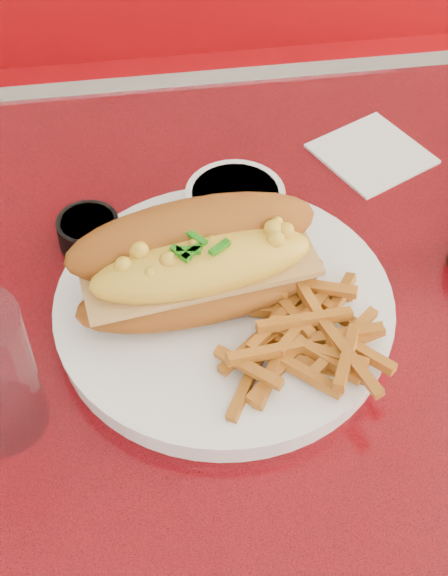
{
  "coord_description": "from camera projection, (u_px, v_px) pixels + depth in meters",
  "views": [
    {
      "loc": [
        -0.21,
        -0.45,
        1.35
      ],
      "look_at": [
        -0.14,
        0.02,
        0.81
      ],
      "focal_mm": 50.0,
      "sensor_mm": 36.0,
      "label": 1
    }
  ],
  "objects": [
    {
      "name": "fork",
      "position": [
        301.0,
        308.0,
        0.72
      ],
      "size": [
        0.02,
        0.17,
        0.0
      ],
      "rotation": [
        0.0,
        0.0,
        1.53
      ],
      "color": "silver",
      "rests_on": "dinner_plate"
    },
    {
      "name": "booth_bench_far",
      "position": [
        239.0,
        162.0,
        1.64
      ],
      "size": [
        1.2,
        0.51,
        0.9
      ],
      "color": "#A30A11",
      "rests_on": "ground"
    },
    {
      "name": "paper_napkin",
      "position": [
        372.0,
        154.0,
        0.9
      ],
      "size": [
        0.14,
        0.14,
        0.0
      ],
      "primitive_type": "cube",
      "rotation": [
        0.0,
        0.0,
        0.45
      ],
      "color": "white",
      "rests_on": "diner_table"
    },
    {
      "name": "fries_pile",
      "position": [
        295.0,
        330.0,
        0.68
      ],
      "size": [
        0.13,
        0.12,
        0.04
      ],
      "primitive_type": null,
      "rotation": [
        0.0,
        0.0,
        0.05
      ],
      "color": "orange",
      "rests_on": "dinner_plate"
    },
    {
      "name": "mac_hoagie",
      "position": [
        199.0,
        263.0,
        0.7
      ],
      "size": [
        0.24,
        0.14,
        0.1
      ],
      "rotation": [
        0.0,
        0.0,
        0.14
      ],
      "color": "#A1571A",
      "rests_on": "dinner_plate"
    },
    {
      "name": "gravy_ramekin",
      "position": [
        235.0,
        211.0,
        0.8
      ],
      "size": [
        0.11,
        0.11,
        0.05
      ],
      "rotation": [
        0.0,
        0.0,
        -0.14
      ],
      "color": "white",
      "rests_on": "diner_table"
    },
    {
      "name": "dinner_plate",
      "position": [
        224.0,
        308.0,
        0.73
      ],
      "size": [
        0.37,
        0.37,
        0.02
      ],
      "rotation": [
        0.0,
        0.0,
        0.22
      ],
      "color": "white",
      "rests_on": "diner_table"
    },
    {
      "name": "diner_table",
      "position": [
        359.0,
        410.0,
        0.87
      ],
      "size": [
        1.23,
        0.83,
        0.77
      ],
      "color": "red",
      "rests_on": "ground"
    },
    {
      "name": "sauce_cup_left",
      "position": [
        89.0,
        231.0,
        0.79
      ],
      "size": [
        0.07,
        0.07,
        0.03
      ],
      "rotation": [
        0.0,
        0.0,
        -0.25
      ],
      "color": "black",
      "rests_on": "diner_table"
    }
  ]
}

